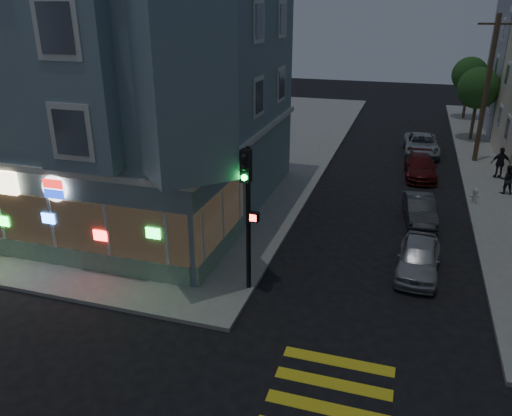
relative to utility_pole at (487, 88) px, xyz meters
The scene contains 14 objects.
ground 27.26m from the utility_pole, 116.57° to the right, with size 120.00×120.00×0.00m, color black.
sidewalk_nw 25.95m from the utility_pole, behind, with size 33.00×42.00×0.15m, color gray.
corner_building 22.24m from the utility_pole, 144.13° to the right, with size 14.60×14.60×11.40m.
utility_pole is the anchor object (origin of this frame).
street_tree_near 6.06m from the utility_pole, 88.09° to the left, with size 3.00×3.00×5.30m.
street_tree_far 14.03m from the utility_pole, 89.18° to the left, with size 3.00×3.00×5.30m.
pedestrian_a 7.31m from the utility_pole, 80.73° to the right, with size 0.77×0.60×1.58m, color black.
pedestrian_b 5.14m from the utility_pole, 73.55° to the right, with size 1.07×0.44×1.82m, color black.
parked_car_a 17.12m from the utility_pole, 101.81° to the right, with size 1.54×3.84×1.31m, color #B1B4B9.
parked_car_b 12.31m from the utility_pole, 107.08° to the right, with size 1.27×3.65×1.20m, color #3C3E41.
parked_car_c 6.79m from the utility_pole, 129.38° to the right, with size 1.75×4.32×1.25m, color #581415.
parked_car_d 5.43m from the utility_pole, 162.63° to the left, with size 2.25×4.88×1.36m, color #A5A9AF.
traffic_signal 21.62m from the utility_pole, 115.15° to the right, with size 0.62×0.58×5.21m.
fire_hydrant 9.14m from the utility_pole, 94.96° to the right, with size 0.44×0.25×0.76m.
Camera 1 is at (7.71, -10.24, 9.61)m, focal length 35.00 mm.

